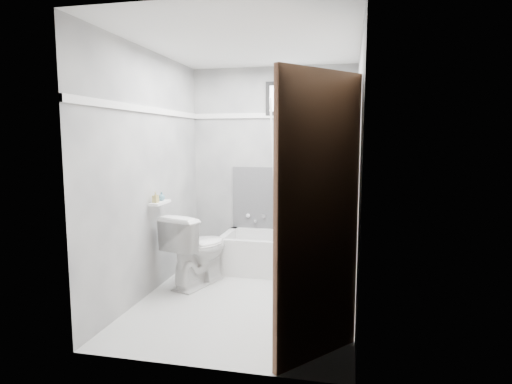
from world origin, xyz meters
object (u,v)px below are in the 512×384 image
(office_chair, at_px, (323,222))
(soap_bottle_a, at_px, (156,197))
(door, at_px, (357,229))
(toilet, at_px, (197,249))
(soap_bottle_b, at_px, (162,196))
(bathtub, at_px, (286,254))

(office_chair, xyz_separation_m, soap_bottle_a, (-1.59, -0.99, 0.37))
(office_chair, height_order, soap_bottle_a, office_chair)
(door, bearing_deg, toilet, 135.64)
(office_chair, relative_size, soap_bottle_b, 10.77)
(bathtub, bearing_deg, soap_bottle_a, -141.26)
(office_chair, bearing_deg, door, -52.71)
(door, relative_size, soap_bottle_a, 17.59)
(bathtub, distance_m, soap_bottle_b, 1.60)
(toilet, xyz_separation_m, soap_bottle_b, (-0.32, -0.15, 0.58))
(office_chair, xyz_separation_m, toilet, (-1.27, -0.70, -0.22))
(soap_bottle_a, bearing_deg, door, -33.51)
(soap_bottle_a, relative_size, soap_bottle_b, 1.28)
(toilet, xyz_separation_m, door, (1.60, -1.56, 0.62))
(toilet, bearing_deg, door, 154.04)
(door, distance_m, soap_bottle_a, 2.30)
(toilet, bearing_deg, bathtub, -124.40)
(door, relative_size, soap_bottle_b, 22.59)
(toilet, height_order, door, door)
(door, bearing_deg, soap_bottle_a, 146.49)
(toilet, distance_m, door, 2.32)
(soap_bottle_a, distance_m, soap_bottle_b, 0.14)
(soap_bottle_a, bearing_deg, bathtub, 38.74)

